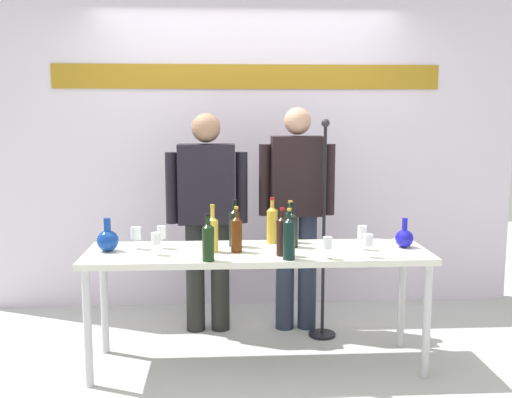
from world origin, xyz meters
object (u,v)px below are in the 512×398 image
(presenter_right, at_px, (297,205))
(wine_glass_left_0, at_px, (162,233))
(wine_bottle_7, at_px, (282,235))
(wine_glass_left_1, at_px, (136,234))
(presenter_left, at_px, (207,208))
(wine_glass_right_2, at_px, (327,244))
(wine_bottle_6, at_px, (235,226))
(decanter_blue_left, at_px, (108,240))
(wine_glass_right_1, at_px, (368,241))
(decanter_blue_right, at_px, (404,238))
(microphone_stand, at_px, (323,265))
(wine_bottle_4, at_px, (236,233))
(wine_bottle_0, at_px, (292,228))
(display_table, at_px, (257,260))
(wine_glass_left_2, at_px, (156,239))
(wine_bottle_2, at_px, (290,225))
(wine_bottle_1, at_px, (289,238))
(wine_glass_right_0, at_px, (362,233))
(wine_bottle_8, at_px, (208,240))
(wine_bottle_5, at_px, (213,233))
(wine_bottle_3, at_px, (272,223))

(presenter_right, bearing_deg, wine_glass_left_0, -148.95)
(wine_bottle_7, relative_size, wine_glass_left_1, 2.08)
(presenter_left, height_order, wine_glass_right_2, presenter_left)
(presenter_right, distance_m, wine_bottle_6, 0.73)
(decanter_blue_left, xyz_separation_m, wine_glass_right_1, (1.62, -0.25, 0.03))
(decanter_blue_left, height_order, decanter_blue_right, decanter_blue_left)
(wine_glass_right_1, relative_size, microphone_stand, 0.09)
(wine_bottle_4, height_order, wine_glass_right_1, wine_bottle_4)
(presenter_right, distance_m, wine_bottle_0, 0.60)
(wine_bottle_4, bearing_deg, display_table, 15.55)
(wine_bottle_4, height_order, wine_glass_right_2, wine_bottle_4)
(wine_bottle_7, height_order, wine_glass_right_2, wine_bottle_7)
(decanter_blue_right, xyz_separation_m, wine_glass_left_2, (-1.61, -0.12, 0.03))
(wine_bottle_2, relative_size, wine_glass_left_1, 1.99)
(presenter_left, xyz_separation_m, wine_glass_right_1, (1.00, -0.89, -0.07))
(wine_bottle_1, relative_size, wine_glass_right_2, 2.31)
(wine_bottle_7, relative_size, wine_glass_left_2, 2.11)
(presenter_left, xyz_separation_m, wine_glass_right_0, (1.01, -0.69, -0.06))
(wine_glass_left_0, xyz_separation_m, wine_glass_right_1, (1.28, -0.32, 0.00))
(wine_bottle_8, relative_size, wine_glass_left_2, 2.02)
(wine_glass_right_0, height_order, wine_glass_right_2, wine_glass_right_0)
(wine_glass_right_1, bearing_deg, wine_glass_left_1, 167.94)
(decanter_blue_left, xyz_separation_m, wine_bottle_5, (0.67, -0.06, 0.05))
(presenter_left, xyz_separation_m, wine_bottle_6, (0.19, -0.54, -0.03))
(wine_bottle_3, relative_size, wine_glass_right_1, 2.17)
(wine_glass_right_1, distance_m, wine_glass_right_2, 0.26)
(decanter_blue_right, bearing_deg, wine_glass_right_2, -153.36)
(decanter_blue_right, relative_size, wine_bottle_1, 0.63)
(wine_bottle_4, xyz_separation_m, wine_bottle_8, (-0.17, -0.22, 0.00))
(display_table, bearing_deg, wine_bottle_4, -164.45)
(microphone_stand, bearing_deg, wine_bottle_5, -147.36)
(wine_bottle_6, xyz_separation_m, microphone_stand, (0.66, 0.36, -0.36))
(decanter_blue_left, relative_size, wine_bottle_5, 0.71)
(display_table, height_order, wine_glass_right_2, wine_glass_right_2)
(wine_bottle_4, relative_size, wine_bottle_5, 0.96)
(wine_bottle_5, xyz_separation_m, wine_bottle_6, (0.14, 0.15, 0.01))
(display_table, bearing_deg, wine_glass_right_1, -18.66)
(presenter_right, distance_m, wine_bottle_2, 0.45)
(display_table, distance_m, decanter_blue_right, 0.98)
(wine_bottle_3, bearing_deg, wine_bottle_8, -131.39)
(display_table, bearing_deg, wine_bottle_0, 19.61)
(wine_bottle_1, xyz_separation_m, wine_glass_left_0, (-0.80, 0.35, -0.03))
(wine_bottle_4, relative_size, wine_glass_left_1, 2.04)
(wine_bottle_5, bearing_deg, wine_glass_right_0, 0.39)
(wine_bottle_1, height_order, microphone_stand, microphone_stand)
(presenter_right, xyz_separation_m, wine_bottle_3, (-0.22, -0.45, -0.05))
(wine_bottle_5, bearing_deg, wine_glass_left_1, 167.54)
(wine_glass_left_0, distance_m, wine_glass_right_2, 1.09)
(wine_bottle_0, height_order, wine_bottle_8, wine_bottle_0)
(wine_bottle_4, bearing_deg, wine_glass_right_1, -13.15)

